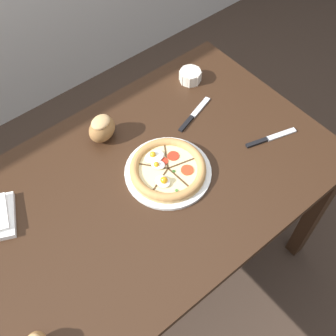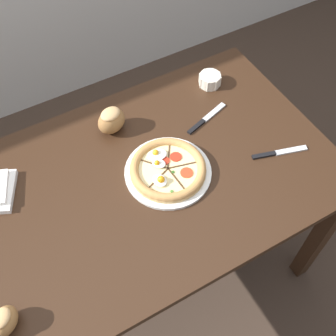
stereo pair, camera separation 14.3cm
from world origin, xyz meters
The scene contains 7 objects.
ground_plane centered at (0.00, 0.00, 0.00)m, with size 12.00×12.00×0.00m, color #3D2D23.
dining_table centered at (0.00, 0.00, 0.66)m, with size 1.31×0.84×0.77m.
pizza centered at (0.07, -0.02, 0.79)m, with size 0.30×0.30×0.05m.
ramekin_bowl centered at (0.43, 0.28, 0.80)m, with size 0.09×0.09×0.05m.
bread_piece_near centered at (-0.01, 0.25, 0.83)m, with size 0.13×0.11×0.10m.
knife_main centered at (0.46, -0.14, 0.78)m, with size 0.20×0.08×0.01m.
knife_spare centered at (0.32, 0.12, 0.78)m, with size 0.20×0.08×0.01m.
Camera 1 is at (-0.45, -0.66, 1.97)m, focal length 45.00 mm.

